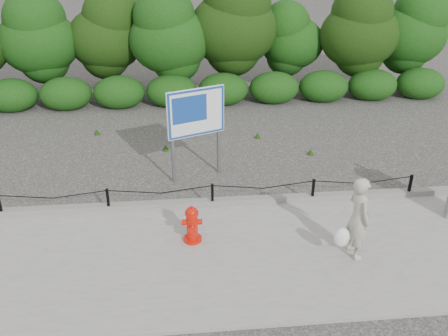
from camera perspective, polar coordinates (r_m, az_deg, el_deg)
ground at (r=11.73m, az=-1.39°, el=-4.86°), size 90.00×90.00×0.00m
sidewalk at (r=10.07m, az=-0.54°, el=-10.66°), size 14.00×4.00×0.08m
curb at (r=11.70m, az=-1.41°, el=-4.11°), size 14.00×0.22×0.14m
chain_barrier at (r=11.50m, az=-1.41°, el=-2.93°), size 10.06×0.06×0.60m
treeline at (r=19.23m, az=-3.08°, el=15.98°), size 20.34×3.48×4.73m
fire_hydrant at (r=10.26m, az=-3.86°, el=-6.80°), size 0.45×0.46×0.86m
pedestrian at (r=9.95m, az=15.72°, el=-5.90°), size 0.79×0.73×1.80m
advertising_sign at (r=12.37m, az=-3.41°, el=6.19°), size 1.51×0.66×2.56m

